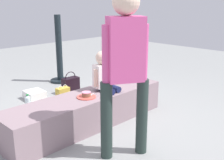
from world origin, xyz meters
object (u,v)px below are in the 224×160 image
adult_standing (125,60)px  child_seated (104,73)px  party_cup_red (30,118)px  water_bottle_near_gift (28,102)px  cake_box_white (35,95)px  handbag_black_leather (71,85)px  cake_plate (86,96)px  gift_bag (63,96)px  handbag_brown_canvas (102,92)px

adult_standing → child_seated: bearing=59.3°
party_cup_red → child_seated: bearing=-38.3°
adult_standing → water_bottle_near_gift: (-0.05, 1.75, -0.84)m
cake_box_white → handbag_black_leather: (0.56, -0.16, 0.07)m
cake_plate → gift_bag: (0.24, 0.80, -0.27)m
handbag_black_leather → child_seated: bearing=-106.0°
party_cup_red → gift_bag: bearing=16.3°
cake_box_white → party_cup_red: bearing=-124.0°
child_seated → handbag_black_leather: bearing=74.0°
water_bottle_near_gift → handbag_brown_canvas: (0.97, -0.46, 0.02)m
adult_standing → gift_bag: 1.74m
cake_plate → water_bottle_near_gift: 1.11m
child_seated → cake_box_white: size_ratio=1.66×
gift_bag → handbag_brown_canvas: (0.55, -0.21, -0.02)m
child_seated → gift_bag: bearing=96.7°
water_bottle_near_gift → cake_box_white: bearing=46.5°
party_cup_red → handbag_black_leather: bearing=27.7°
cake_plate → water_bottle_near_gift: cake_plate is taller
gift_bag → cake_plate: bearing=-106.4°
party_cup_red → cake_box_white: bearing=56.0°
adult_standing → cake_plate: 0.89m
water_bottle_near_gift → party_cup_red: water_bottle_near_gift is taller
cake_plate → handbag_black_leather: bearing=61.1°
cake_box_white → handbag_black_leather: 0.59m
cake_plate → handbag_brown_canvas: bearing=36.9°
child_seated → party_cup_red: (-0.72, 0.57, -0.53)m
cake_plate → gift_bag: cake_plate is taller
cake_plate → handbag_black_leather: (0.64, 1.16, -0.26)m
adult_standing → water_bottle_near_gift: size_ratio=7.73×
adult_standing → gift_bag: adult_standing is taller
gift_bag → party_cup_red: gift_bag is taller
child_seated → adult_standing: adult_standing is taller
party_cup_red → adult_standing: bearing=-78.6°
gift_bag → cake_box_white: 0.55m
gift_bag → handbag_brown_canvas: handbag_brown_canvas is taller
gift_bag → adult_standing: bearing=-103.5°
child_seated → handbag_brown_canvas: 0.86m
cake_plate → handbag_brown_canvas: 1.03m
water_bottle_near_gift → handbag_black_leather: 0.83m
cake_plate → handbag_brown_canvas: (0.79, 0.59, -0.29)m
adult_standing → handbag_brown_canvas: 1.79m
cake_plate → cake_box_white: bearing=86.4°
child_seated → gift_bag: 0.88m
party_cup_red → handbag_brown_canvas: 1.18m
cake_plate → cake_box_white: cake_plate is taller
adult_standing → water_bottle_near_gift: 1.94m
adult_standing → party_cup_red: adult_standing is taller
gift_bag → cake_box_white: bearing=106.4°
gift_bag → child_seated: bearing=-83.3°
cake_plate → party_cup_red: cake_plate is taller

